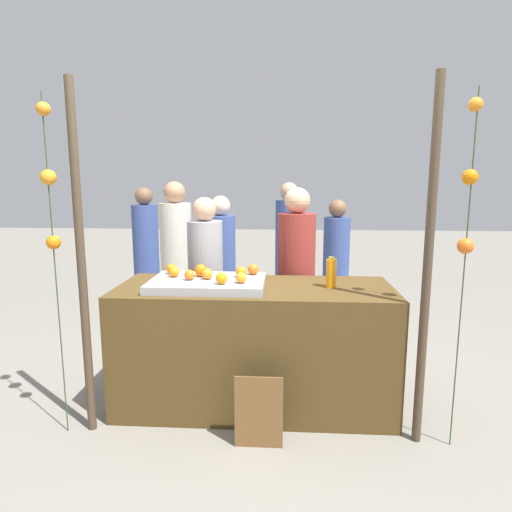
% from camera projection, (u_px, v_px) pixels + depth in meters
% --- Properties ---
extents(ground_plane, '(24.00, 24.00, 0.00)m').
position_uv_depth(ground_plane, '(255.00, 402.00, 3.37)').
color(ground_plane, gray).
extents(stall_counter, '(2.02, 0.79, 0.91)m').
position_uv_depth(stall_counter, '(255.00, 345.00, 3.29)').
color(stall_counter, '#4C3819').
rests_on(stall_counter, ground_plane).
extents(orange_tray, '(0.82, 0.55, 0.06)m').
position_uv_depth(orange_tray, '(208.00, 283.00, 3.18)').
color(orange_tray, '#9EA0A5').
rests_on(orange_tray, stall_counter).
extents(orange_0, '(0.08, 0.08, 0.08)m').
position_uv_depth(orange_0, '(189.00, 275.00, 3.14)').
color(orange_0, orange).
rests_on(orange_0, orange_tray).
extents(orange_1, '(0.08, 0.08, 0.08)m').
position_uv_depth(orange_1, '(241.00, 278.00, 3.05)').
color(orange_1, orange).
rests_on(orange_1, orange_tray).
extents(orange_2, '(0.08, 0.08, 0.08)m').
position_uv_depth(orange_2, '(207.00, 274.00, 3.17)').
color(orange_2, orange).
rests_on(orange_2, orange_tray).
extents(orange_3, '(0.08, 0.08, 0.08)m').
position_uv_depth(orange_3, '(171.00, 269.00, 3.35)').
color(orange_3, orange).
rests_on(orange_3, orange_tray).
extents(orange_4, '(0.09, 0.09, 0.09)m').
position_uv_depth(orange_4, '(201.00, 270.00, 3.26)').
color(orange_4, orange).
rests_on(orange_4, orange_tray).
extents(orange_5, '(0.08, 0.08, 0.08)m').
position_uv_depth(orange_5, '(253.00, 269.00, 3.33)').
color(orange_5, orange).
rests_on(orange_5, orange_tray).
extents(orange_6, '(0.08, 0.08, 0.08)m').
position_uv_depth(orange_6, '(221.00, 278.00, 3.02)').
color(orange_6, orange).
rests_on(orange_6, orange_tray).
extents(orange_7, '(0.07, 0.07, 0.07)m').
position_uv_depth(orange_7, '(174.00, 272.00, 3.24)').
color(orange_7, orange).
rests_on(orange_7, orange_tray).
extents(orange_8, '(0.08, 0.08, 0.08)m').
position_uv_depth(orange_8, '(241.00, 272.00, 3.24)').
color(orange_8, orange).
rests_on(orange_8, orange_tray).
extents(juice_bottle, '(0.07, 0.07, 0.23)m').
position_uv_depth(juice_bottle, '(331.00, 273.00, 3.16)').
color(juice_bottle, orange).
rests_on(juice_bottle, stall_counter).
extents(chalkboard_sign, '(0.31, 0.03, 0.49)m').
position_uv_depth(chalkboard_sign, '(259.00, 413.00, 2.77)').
color(chalkboard_sign, brown).
rests_on(chalkboard_sign, ground_plane).
extents(vendor_left, '(0.31, 0.31, 1.54)m').
position_uv_depth(vendor_left, '(206.00, 290.00, 3.91)').
color(vendor_left, '#99999E').
rests_on(vendor_left, ground_plane).
extents(vendor_right, '(0.33, 0.33, 1.62)m').
position_uv_depth(vendor_right, '(296.00, 288.00, 3.83)').
color(vendor_right, maroon).
rests_on(vendor_right, ground_plane).
extents(crowd_person_0, '(0.31, 0.31, 1.53)m').
position_uv_depth(crowd_person_0, '(221.00, 272.00, 4.68)').
color(crowd_person_0, '#384C8C').
rests_on(crowd_person_0, ground_plane).
extents(crowd_person_1, '(0.33, 0.33, 1.66)m').
position_uv_depth(crowd_person_1, '(288.00, 252.00, 5.62)').
color(crowd_person_1, '#384C8C').
rests_on(crowd_person_1, ground_plane).
extents(crowd_person_2, '(0.34, 0.34, 1.67)m').
position_uv_depth(crowd_person_2, '(177.00, 266.00, 4.69)').
color(crowd_person_2, beige).
rests_on(crowd_person_2, ground_plane).
extents(crowd_person_3, '(0.32, 0.32, 1.60)m').
position_uv_depth(crowd_person_3, '(146.00, 256.00, 5.52)').
color(crowd_person_3, '#384C8C').
rests_on(crowd_person_3, ground_plane).
extents(crowd_person_4, '(0.30, 0.30, 1.47)m').
position_uv_depth(crowd_person_4, '(336.00, 269.00, 4.99)').
color(crowd_person_4, '#384C8C').
rests_on(crowd_person_4, ground_plane).
extents(canopy_post_left, '(0.06, 0.06, 2.30)m').
position_uv_depth(canopy_post_left, '(81.00, 264.00, 2.82)').
color(canopy_post_left, '#473828').
rests_on(canopy_post_left, ground_plane).
extents(canopy_post_right, '(0.06, 0.06, 2.30)m').
position_uv_depth(canopy_post_right, '(427.00, 268.00, 2.68)').
color(canopy_post_right, '#473828').
rests_on(canopy_post_right, ground_plane).
extents(garland_strand_left, '(0.10, 0.10, 2.20)m').
position_uv_depth(garland_strand_left, '(49.00, 186.00, 2.70)').
color(garland_strand_left, '#2D4C23').
rests_on(garland_strand_left, ground_plane).
extents(garland_strand_right, '(0.10, 0.10, 2.20)m').
position_uv_depth(garland_strand_right, '(469.00, 194.00, 2.56)').
color(garland_strand_right, '#2D4C23').
rests_on(garland_strand_right, ground_plane).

